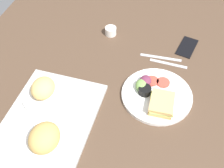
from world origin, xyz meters
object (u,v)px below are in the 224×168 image
Objects in this scene: espresso_cup at (111,31)px; fork at (168,63)px; plate_with_salad at (156,95)px; cell_phone at (187,47)px; bread_plate_near at (46,141)px; serving_tray at (49,121)px; knife at (161,57)px; bread_plate_far at (45,91)px.

fork is at bearing -112.79° from espresso_cup.
plate_with_salad is 35.48cm from cell_phone.
fork is (-13.03, -31.01, -1.75)cm from espresso_cup.
serving_tray is at bearing 23.82° from bread_plate_near.
bread_plate_near is at bearing 59.17° from fork.
knife is at bearing 3.84° from plate_with_salad.
bread_plate_far is at bearing 26.37° from bread_plate_near.
knife is (36.38, -40.85, -4.53)cm from bread_plate_far.
bread_plate_near reaches higher than serving_tray.
plate_with_salad is 1.52× the size of knife.
bread_plate_far is 3.46× the size of espresso_cup.
bread_plate_near reaches higher than plate_with_salad.
serving_tray is 57.11cm from espresso_cup.
knife is at bearing -34.57° from fork.
bread_plate_far is at bearing 38.96° from fork.
serving_tray is 58.60cm from fork.
serving_tray is 3.13× the size of cell_phone.
espresso_cup is at bearing -3.34° from bread_plate_near.
cell_phone is at bearing -115.05° from fork.
cell_phone is at bearing -15.39° from plate_with_salad.
bread_plate_near is 64.56cm from knife.
knife is at bearing 145.80° from cell_phone.
serving_tray is 8.04× the size of espresso_cup.
cell_phone is (66.99, -41.89, -4.90)cm from bread_plate_near.
espresso_cup is (66.49, -3.88, -3.30)cm from bread_plate_near.
plate_with_salad is at bearing -44.72° from bread_plate_near.
knife is (23.66, 1.59, -1.45)cm from plate_with_salad.
cell_phone reaches higher than fork.
plate_with_salad is 20.85cm from fork.
bread_plate_far is at bearing 38.59° from knife.
fork is (20.66, -2.41, -1.45)cm from plate_with_salad.
espresso_cup reaches higher than fork.
espresso_cup is at bearing 40.33° from plate_with_salad.
serving_tray reaches higher than cell_phone.
serving_tray is at bearing -151.21° from bread_plate_far.
serving_tray is at bearing 171.64° from espresso_cup.
bread_plate_near is at bearing 160.04° from cell_phone.
bread_plate_far is 56.09cm from fork.
serving_tray is 43.39cm from plate_with_salad.
espresso_cup is 0.33× the size of fork.
bread_plate_near is 66.69cm from espresso_cup.
plate_with_salad reaches higher than fork.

